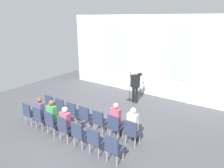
{
  "coord_description": "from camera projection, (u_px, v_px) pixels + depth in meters",
  "views": [
    {
      "loc": [
        4.94,
        -4.93,
        4.17
      ],
      "look_at": [
        0.1,
        2.08,
        1.41
      ],
      "focal_mm": 32.9,
      "sensor_mm": 36.0,
      "label": 1
    }
  ],
  "objects": [
    {
      "name": "ground_plane",
      "position": [
        79.0,
        132.0,
        7.82
      ],
      "size": [
        13.73,
        13.73,
        0.0
      ],
      "primitive_type": "plane",
      "color": "#4C4C51"
    },
    {
      "name": "rear_partition",
      "position": [
        144.0,
        56.0,
        11.27
      ],
      "size": [
        9.7,
        0.14,
        4.33
      ],
      "color": "silver",
      "rests_on": "ground"
    },
    {
      "name": "speaker",
      "position": [
        135.0,
        84.0,
        10.31
      ],
      "size": [
        0.52,
        0.69,
        1.69
      ],
      "color": "black",
      "rests_on": "ground"
    },
    {
      "name": "mic_stand",
      "position": [
        130.0,
        94.0,
        10.8
      ],
      "size": [
        0.28,
        0.28,
        1.55
      ],
      "color": "black",
      "rests_on": "ground"
    },
    {
      "name": "chair_r0_c0",
      "position": [
        51.0,
        103.0,
        9.11
      ],
      "size": [
        0.46,
        0.44,
        0.94
      ],
      "color": "#99999E",
      "rests_on": "ground"
    },
    {
      "name": "chair_r0_c1",
      "position": [
        62.0,
        107.0,
        8.74
      ],
      "size": [
        0.46,
        0.44,
        0.94
      ],
      "color": "#99999E",
      "rests_on": "ground"
    },
    {
      "name": "chair_r0_c2",
      "position": [
        73.0,
        111.0,
        8.37
      ],
      "size": [
        0.46,
        0.44,
        0.94
      ],
      "color": "#99999E",
      "rests_on": "ground"
    },
    {
      "name": "chair_r0_c3",
      "position": [
        86.0,
        115.0,
        8.0
      ],
      "size": [
        0.46,
        0.44,
        0.94
      ],
      "color": "#99999E",
      "rests_on": "ground"
    },
    {
      "name": "chair_r0_c4",
      "position": [
        100.0,
        120.0,
        7.64
      ],
      "size": [
        0.46,
        0.44,
        0.94
      ],
      "color": "#99999E",
      "rests_on": "ground"
    },
    {
      "name": "chair_r0_c5",
      "position": [
        115.0,
        125.0,
        7.27
      ],
      "size": [
        0.46,
        0.44,
        0.94
      ],
      "color": "#99999E",
      "rests_on": "ground"
    },
    {
      "name": "audience_r0_c5",
      "position": [
        116.0,
        119.0,
        7.26
      ],
      "size": [
        0.36,
        0.39,
        1.38
      ],
      "color": "#2D2D33",
      "rests_on": "ground"
    },
    {
      "name": "chair_r0_c6",
      "position": [
        132.0,
        131.0,
        6.9
      ],
      "size": [
        0.46,
        0.44,
        0.94
      ],
      "color": "#99999E",
      "rests_on": "ground"
    },
    {
      "name": "audience_r0_c6",
      "position": [
        133.0,
        124.0,
        6.89
      ],
      "size": [
        0.36,
        0.39,
        1.38
      ],
      "color": "#2D2D33",
      "rests_on": "ground"
    },
    {
      "name": "chair_r1_c0",
      "position": [
        30.0,
        112.0,
        8.25
      ],
      "size": [
        0.46,
        0.44,
        0.94
      ],
      "color": "#99999E",
      "rests_on": "ground"
    },
    {
      "name": "chair_r1_c1",
      "position": [
        40.0,
        117.0,
        7.88
      ],
      "size": [
        0.46,
        0.44,
        0.94
      ],
      "color": "#99999E",
      "rests_on": "ground"
    },
    {
      "name": "audience_r1_c1",
      "position": [
        41.0,
        111.0,
        7.88
      ],
      "size": [
        0.36,
        0.39,
        1.33
      ],
      "color": "#2D2D33",
      "rests_on": "ground"
    },
    {
      "name": "chair_r1_c2",
      "position": [
        52.0,
        122.0,
        7.51
      ],
      "size": [
        0.46,
        0.44,
        0.94
      ],
      "color": "#99999E",
      "rests_on": "ground"
    },
    {
      "name": "audience_r1_c2",
      "position": [
        53.0,
        115.0,
        7.51
      ],
      "size": [
        0.36,
        0.39,
        1.37
      ],
      "color": "#2D2D33",
      "rests_on": "ground"
    },
    {
      "name": "chair_r1_c3",
      "position": [
        65.0,
        127.0,
        7.15
      ],
      "size": [
        0.46,
        0.44,
        0.94
      ],
      "color": "#99999E",
      "rests_on": "ground"
    },
    {
      "name": "audience_r1_c3",
      "position": [
        66.0,
        121.0,
        7.15
      ],
      "size": [
        0.36,
        0.39,
        1.29
      ],
      "color": "#2D2D33",
      "rests_on": "ground"
    },
    {
      "name": "chair_r1_c4",
      "position": [
        80.0,
        133.0,
        6.78
      ],
      "size": [
        0.46,
        0.44,
        0.94
      ],
      "color": "#99999E",
      "rests_on": "ground"
    },
    {
      "name": "chair_r1_c5",
      "position": [
        96.0,
        140.0,
        6.41
      ],
      "size": [
        0.46,
        0.44,
        0.94
      ],
      "color": "#99999E",
      "rests_on": "ground"
    },
    {
      "name": "chair_r1_c6",
      "position": [
        114.0,
        147.0,
        6.04
      ],
      "size": [
        0.46,
        0.44,
        0.94
      ],
      "color": "#99999E",
      "rests_on": "ground"
    }
  ]
}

